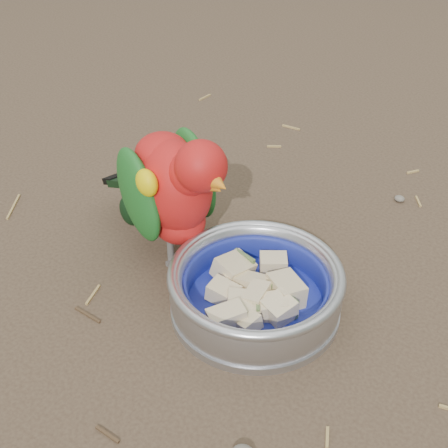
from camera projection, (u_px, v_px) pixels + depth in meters
The scene contains 6 objects.
ground at pixel (282, 307), 0.75m from camera, with size 60.00×60.00×0.00m, color #4A392A.
food_bowl at pixel (255, 305), 0.75m from camera, with size 0.20×0.20×0.02m, color #B2B2BA.
bowl_wall at pixel (256, 286), 0.73m from camera, with size 0.20×0.20×0.04m, color #B2B2BA, non-canonical shape.
fruit_wedges at pixel (256, 291), 0.73m from camera, with size 0.12×0.12×0.03m, color beige, non-canonical shape.
lory_parrot at pixel (175, 198), 0.77m from camera, with size 0.11×0.24×0.19m, color red, non-canonical shape.
ground_debris at pixel (301, 308), 0.75m from camera, with size 0.90×0.80×0.01m, color #A7874C, non-canonical shape.
Camera 1 is at (0.28, -0.48, 0.53)m, focal length 50.00 mm.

